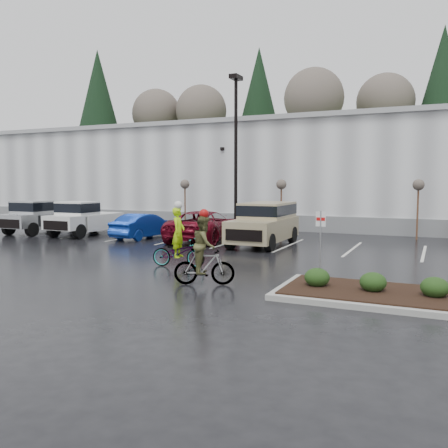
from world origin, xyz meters
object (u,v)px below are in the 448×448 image
at_px(sapling_east, 418,188).
at_px(car_red, 205,226).
at_px(cyclist_olive, 204,257).
at_px(sapling_west, 185,187).
at_px(car_blue, 144,226).
at_px(sapling_mid, 281,187).
at_px(lamppost, 236,137).
at_px(fire_lane_sign, 320,237).
at_px(pickup_silver, 44,216).
at_px(cyclist_hivis, 179,247).
at_px(pickup_white, 88,218).
at_px(suv_tan, 263,224).

relative_size(sapling_east, car_red, 0.57).
bearing_deg(cyclist_olive, sapling_west, 9.35).
bearing_deg(car_blue, sapling_mid, -131.27).
height_order(lamppost, sapling_west, lamppost).
bearing_deg(fire_lane_sign, sapling_mid, 112.49).
relative_size(sapling_west, car_red, 0.57).
relative_size(pickup_silver, car_red, 0.92).
height_order(sapling_mid, pickup_silver, sapling_mid).
bearing_deg(sapling_west, cyclist_hivis, -61.84).
height_order(pickup_white, suv_tan, suv_tan).
height_order(lamppost, cyclist_olive, lamppost).
xyz_separation_m(lamppost, sapling_east, (10.00, 1.00, -2.96)).
bearing_deg(lamppost, pickup_white, -149.91).
height_order(fire_lane_sign, car_blue, fire_lane_sign).
bearing_deg(cyclist_olive, cyclist_hivis, 22.07).
bearing_deg(car_blue, sapling_west, -78.17).
bearing_deg(car_blue, cyclist_hivis, 138.15).
relative_size(sapling_east, cyclist_hivis, 1.34).
distance_m(sapling_mid, cyclist_hivis, 12.35).
relative_size(pickup_white, car_blue, 1.27).
bearing_deg(lamppost, sapling_west, 165.96).
height_order(fire_lane_sign, cyclist_hivis, cyclist_hivis).
height_order(lamppost, fire_lane_sign, lamppost).
height_order(sapling_west, sapling_mid, same).
xyz_separation_m(sapling_west, pickup_silver, (-6.58, -5.58, -1.75)).
bearing_deg(lamppost, pickup_silver, -156.58).
bearing_deg(suv_tan, pickup_white, 179.02).
relative_size(fire_lane_sign, cyclist_olive, 0.97).
xyz_separation_m(lamppost, pickup_white, (-7.43, -4.31, -4.71)).
bearing_deg(pickup_white, car_red, 2.42).
relative_size(car_red, suv_tan, 1.10).
bearing_deg(pickup_white, cyclist_hivis, -34.65).
bearing_deg(car_red, fire_lane_sign, 129.85).
distance_m(lamppost, suv_tan, 7.29).
height_order(sapling_mid, cyclist_olive, sapling_mid).
bearing_deg(cyclist_olive, pickup_silver, 38.10).
height_order(fire_lane_sign, car_red, fire_lane_sign).
xyz_separation_m(pickup_silver, pickup_white, (3.15, 0.28, 0.00)).
relative_size(pickup_white, car_red, 0.92).
height_order(pickup_white, car_blue, pickup_white).
bearing_deg(fire_lane_sign, car_red, 135.19).
height_order(pickup_silver, cyclist_olive, cyclist_olive).
relative_size(sapling_west, cyclist_olive, 1.41).
bearing_deg(fire_lane_sign, lamppost, 123.46).
relative_size(sapling_mid, pickup_silver, 0.62).
bearing_deg(suv_tan, sapling_west, 143.29).
xyz_separation_m(lamppost, cyclist_hivis, (2.52, -11.19, -4.95)).
relative_size(fire_lane_sign, pickup_silver, 0.42).
distance_m(car_red, cyclist_olive, 10.62).
xyz_separation_m(car_blue, car_red, (3.43, 0.45, 0.11)).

